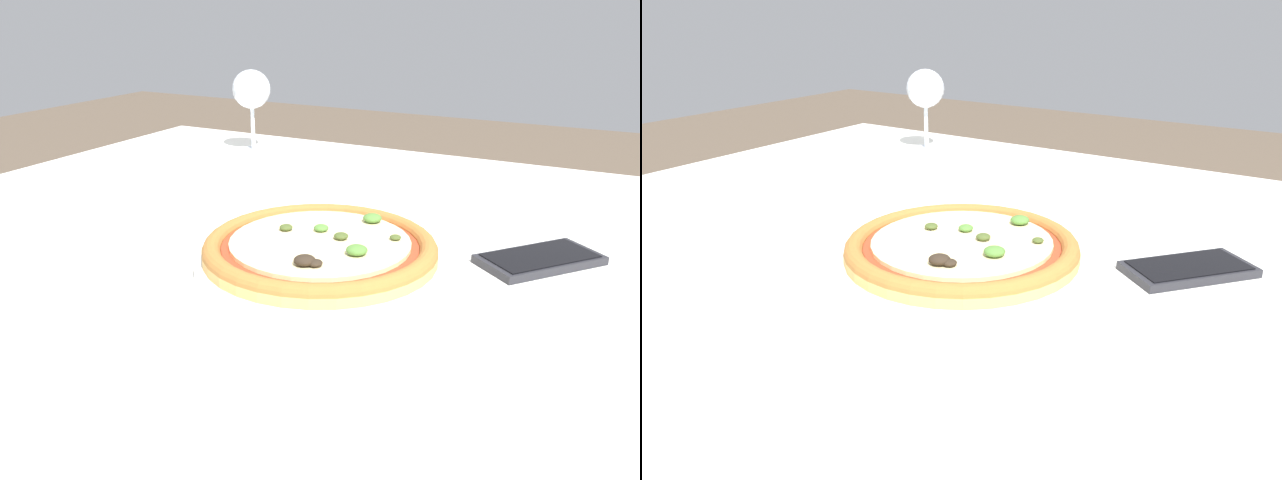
% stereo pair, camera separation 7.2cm
% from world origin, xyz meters
% --- Properties ---
extents(dining_table, '(1.49, 1.09, 0.74)m').
position_xyz_m(dining_table, '(0.00, 0.00, 0.66)').
color(dining_table, '#997047').
rests_on(dining_table, ground_plane).
extents(pizza_plate, '(0.29, 0.29, 0.04)m').
position_xyz_m(pizza_plate, '(-0.06, -0.05, 0.76)').
color(pizza_plate, white).
rests_on(pizza_plate, dining_table).
extents(fork, '(0.03, 0.17, 0.00)m').
position_xyz_m(fork, '(-0.48, 0.01, 0.74)').
color(fork, silver).
rests_on(fork, dining_table).
extents(wine_glass_far_left, '(0.08, 0.08, 0.16)m').
position_xyz_m(wine_glass_far_left, '(-0.44, 0.40, 0.86)').
color(wine_glass_far_left, silver).
rests_on(wine_glass_far_left, dining_table).
extents(cell_phone, '(0.15, 0.16, 0.01)m').
position_xyz_m(cell_phone, '(0.17, 0.07, 0.74)').
color(cell_phone, '#232328').
rests_on(cell_phone, dining_table).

